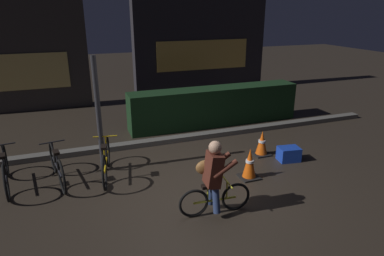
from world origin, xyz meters
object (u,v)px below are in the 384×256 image
at_px(parked_bike_leftmost, 6,171).
at_px(blue_crate, 289,154).
at_px(street_post, 99,116).
at_px(parked_bike_center_left, 106,161).
at_px(traffic_cone_far, 262,143).
at_px(traffic_cone_near, 250,164).
at_px(cyclist, 213,178).
at_px(parked_bike_left_mid, 57,166).

bearing_deg(parked_bike_leftmost, blue_crate, -105.48).
height_order(street_post, parked_bike_center_left, street_post).
height_order(parked_bike_leftmost, traffic_cone_far, parked_bike_leftmost).
bearing_deg(parked_bike_leftmost, traffic_cone_far, -100.81).
distance_m(parked_bike_center_left, traffic_cone_near, 2.75).
relative_size(blue_crate, cyclist, 0.35).
bearing_deg(parked_bike_left_mid, parked_bike_leftmost, 74.62).
bearing_deg(traffic_cone_near, blue_crate, 18.69).
xyz_separation_m(street_post, traffic_cone_far, (3.40, -0.42, -0.88)).
distance_m(traffic_cone_near, traffic_cone_far, 1.19).
bearing_deg(street_post, blue_crate, -13.38).
xyz_separation_m(traffic_cone_far, cyclist, (-1.94, -1.73, 0.36)).
bearing_deg(parked_bike_center_left, blue_crate, -88.70).
height_order(traffic_cone_far, cyclist, cyclist).
bearing_deg(street_post, traffic_cone_near, -26.55).
bearing_deg(street_post, parked_bike_left_mid, -166.18).
bearing_deg(parked_bike_center_left, cyclist, -131.95).
relative_size(parked_bike_center_left, traffic_cone_near, 2.63).
bearing_deg(parked_bike_center_left, parked_bike_leftmost, 94.15).
bearing_deg(parked_bike_leftmost, parked_bike_center_left, -103.54).
relative_size(parked_bike_center_left, traffic_cone_far, 2.88).
distance_m(parked_bike_left_mid, parked_bike_center_left, 0.89).
bearing_deg(parked_bike_left_mid, street_post, -85.64).
bearing_deg(street_post, cyclist, -55.78).
relative_size(parked_bike_leftmost, parked_bike_left_mid, 1.04).
relative_size(parked_bike_leftmost, cyclist, 1.31).
relative_size(parked_bike_center_left, cyclist, 1.29).
bearing_deg(parked_bike_leftmost, cyclist, -130.02).
height_order(street_post, blue_crate, street_post).
relative_size(parked_bike_left_mid, cyclist, 1.26).
bearing_deg(traffic_cone_near, parked_bike_left_mid, 162.45).
bearing_deg(traffic_cone_near, cyclist, -143.11).
bearing_deg(blue_crate, street_post, 166.62).
relative_size(street_post, traffic_cone_near, 3.76).
xyz_separation_m(parked_bike_left_mid, traffic_cone_near, (3.45, -1.09, -0.04)).
xyz_separation_m(parked_bike_left_mid, parked_bike_center_left, (0.88, -0.10, 0.01)).
xyz_separation_m(parked_bike_center_left, cyclist, (1.43, -1.85, 0.29)).
xyz_separation_m(blue_crate, cyclist, (-2.32, -1.25, 0.48)).
xyz_separation_m(street_post, parked_bike_left_mid, (-0.85, -0.21, -0.82)).
height_order(traffic_cone_near, cyclist, cyclist).
height_order(parked_bike_leftmost, parked_bike_left_mid, parked_bike_leftmost).
height_order(parked_bike_leftmost, traffic_cone_near, parked_bike_leftmost).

